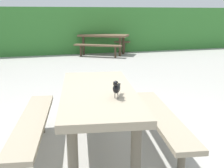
# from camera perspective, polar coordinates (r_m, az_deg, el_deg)

# --- Properties ---
(ground_plane) EXTENTS (60.00, 60.00, 0.00)m
(ground_plane) POSITION_cam_1_polar(r_m,az_deg,el_deg) (3.29, 2.26, -13.02)
(ground_plane) COLOR #A3A099
(hedge_wall) EXTENTS (28.00, 2.10, 1.73)m
(hedge_wall) POSITION_cam_1_polar(r_m,az_deg,el_deg) (11.37, -11.94, 11.06)
(hedge_wall) COLOR #387A33
(hedge_wall) RESTS_ON ground
(picnic_table_foreground) EXTENTS (1.94, 1.97, 0.74)m
(picnic_table_foreground) POSITION_cam_1_polar(r_m,az_deg,el_deg) (2.92, -2.84, -4.74)
(picnic_table_foreground) COLOR gray
(picnic_table_foreground) RESTS_ON ground
(bird_grackle) EXTENTS (0.15, 0.27, 0.18)m
(bird_grackle) POSITION_cam_1_polar(r_m,az_deg,el_deg) (2.56, 0.92, -0.81)
(bird_grackle) COLOR black
(bird_grackle) RESTS_ON picnic_table_foreground
(picnic_table_mid_left) EXTENTS (2.34, 2.33, 0.74)m
(picnic_table_mid_left) POSITION_cam_1_polar(r_m,az_deg,el_deg) (10.31, -1.79, 9.30)
(picnic_table_mid_left) COLOR brown
(picnic_table_mid_left) RESTS_ON ground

